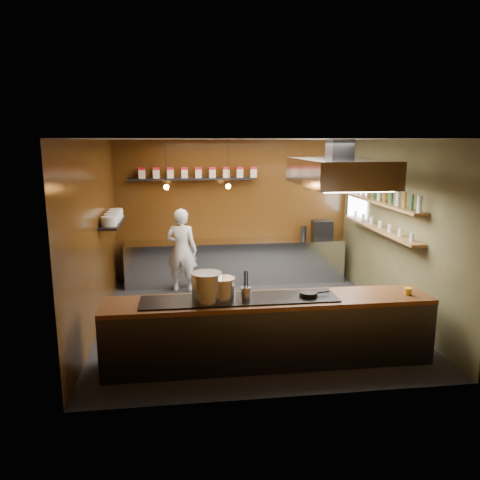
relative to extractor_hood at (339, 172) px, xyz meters
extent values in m
plane|color=black|center=(-1.30, 0.40, -2.51)|extent=(5.00, 5.00, 0.00)
plane|color=#3D220B|center=(-1.30, 2.90, -1.01)|extent=(5.00, 0.00, 5.00)
plane|color=#3D220B|center=(-3.80, 0.40, -1.01)|extent=(0.00, 5.00, 5.00)
plane|color=#4A492A|center=(1.20, 0.40, -1.01)|extent=(0.00, 5.00, 5.00)
plane|color=silver|center=(-1.30, 0.40, 0.49)|extent=(5.00, 5.00, 0.00)
plane|color=white|center=(1.15, 2.10, -0.61)|extent=(0.00, 1.00, 1.00)
cube|color=silver|center=(-1.30, 2.57, -2.06)|extent=(4.60, 0.65, 0.90)
cube|color=#38383D|center=(-1.30, -1.20, -2.08)|extent=(4.40, 0.70, 0.86)
cube|color=brown|center=(-1.30, -1.20, -1.62)|extent=(4.40, 0.72, 0.06)
cube|color=black|center=(-1.70, -1.20, -1.58)|extent=(2.60, 0.55, 0.02)
cube|color=black|center=(-2.20, 2.76, -0.31)|extent=(2.60, 0.26, 0.04)
cube|color=black|center=(-3.64, 1.40, -0.96)|extent=(0.30, 1.40, 0.04)
cube|color=olive|center=(1.04, 0.70, -0.59)|extent=(0.26, 2.80, 0.04)
cube|color=olive|center=(1.04, 0.70, -1.06)|extent=(0.26, 2.80, 0.04)
cube|color=#38383D|center=(0.00, 0.00, 0.34)|extent=(0.35, 0.35, 0.30)
cube|color=silver|center=(0.00, 0.00, -0.01)|extent=(1.20, 2.00, 0.40)
cube|color=white|center=(0.00, 0.00, -0.22)|extent=(1.00, 1.80, 0.02)
cylinder|color=black|center=(-2.70, 2.10, 0.04)|extent=(0.01, 0.01, 0.90)
sphere|color=orange|center=(-2.70, 2.10, -0.41)|extent=(0.10, 0.10, 0.10)
cylinder|color=black|center=(-1.50, 2.10, 0.04)|extent=(0.01, 0.01, 0.90)
sphere|color=orange|center=(-1.50, 2.10, -0.41)|extent=(0.10, 0.10, 0.10)
cube|color=beige|center=(-3.20, 2.76, -0.20)|extent=(0.13, 0.13, 0.17)
cube|color=#B21523|center=(-3.20, 2.76, -0.09)|extent=(0.13, 0.13, 0.05)
cube|color=beige|center=(-2.91, 2.76, -0.20)|extent=(0.13, 0.13, 0.17)
cube|color=#B21523|center=(-2.91, 2.76, -0.09)|extent=(0.13, 0.13, 0.05)
cube|color=beige|center=(-2.62, 2.76, -0.20)|extent=(0.13, 0.13, 0.17)
cube|color=#B21523|center=(-2.62, 2.76, -0.09)|extent=(0.14, 0.13, 0.05)
cube|color=beige|center=(-2.34, 2.76, -0.20)|extent=(0.13, 0.13, 0.17)
cube|color=#B21523|center=(-2.34, 2.76, -0.09)|extent=(0.13, 0.13, 0.05)
cube|color=beige|center=(-2.05, 2.76, -0.20)|extent=(0.13, 0.13, 0.17)
cube|color=#B21523|center=(-2.05, 2.76, -0.09)|extent=(0.14, 0.13, 0.05)
cube|color=beige|center=(-1.76, 2.76, -0.20)|extent=(0.13, 0.13, 0.17)
cube|color=#B21523|center=(-1.76, 2.76, -0.09)|extent=(0.14, 0.13, 0.05)
cube|color=beige|center=(-1.48, 2.76, -0.20)|extent=(0.13, 0.13, 0.17)
cube|color=#B21523|center=(-1.48, 2.76, -0.09)|extent=(0.14, 0.13, 0.05)
cube|color=beige|center=(-1.19, 2.76, -0.20)|extent=(0.13, 0.13, 0.17)
cube|color=#B21523|center=(-1.19, 2.76, -0.09)|extent=(0.14, 0.13, 0.05)
cube|color=beige|center=(-0.90, 2.76, -0.20)|extent=(0.13, 0.13, 0.17)
cube|color=#B21523|center=(-0.90, 2.76, -0.09)|extent=(0.14, 0.13, 0.05)
cylinder|color=silver|center=(-3.64, 0.95, -0.86)|extent=(0.26, 0.26, 0.16)
cylinder|color=silver|center=(-3.64, 1.25, -0.86)|extent=(0.26, 0.26, 0.16)
cylinder|color=silver|center=(-3.64, 1.55, -0.86)|extent=(0.26, 0.26, 0.16)
cylinder|color=silver|center=(-3.64, 1.85, -0.86)|extent=(0.26, 0.26, 0.16)
cylinder|color=silver|center=(1.04, -0.60, -0.45)|extent=(0.06, 0.06, 0.24)
cylinder|color=#2D5933|center=(1.04, -0.36, -0.45)|extent=(0.06, 0.06, 0.24)
cylinder|color=#8C601E|center=(1.04, -0.13, -0.45)|extent=(0.06, 0.06, 0.24)
cylinder|color=silver|center=(1.04, 0.11, -0.45)|extent=(0.06, 0.06, 0.24)
cylinder|color=#2D5933|center=(1.04, 0.35, -0.45)|extent=(0.06, 0.06, 0.24)
cylinder|color=#8C601E|center=(1.04, 0.58, -0.45)|extent=(0.06, 0.06, 0.24)
cylinder|color=silver|center=(1.04, 0.82, -0.45)|extent=(0.06, 0.06, 0.24)
cylinder|color=#2D5933|center=(1.04, 1.05, -0.45)|extent=(0.06, 0.06, 0.24)
cylinder|color=#8C601E|center=(1.04, 1.29, -0.45)|extent=(0.06, 0.06, 0.24)
cylinder|color=silver|center=(1.04, 1.53, -0.45)|extent=(0.06, 0.06, 0.24)
cylinder|color=#2D5933|center=(1.04, 1.76, -0.45)|extent=(0.06, 0.06, 0.24)
cylinder|color=#8C601E|center=(1.04, 2.00, -0.45)|extent=(0.06, 0.06, 0.24)
cylinder|color=silver|center=(1.04, -0.45, -0.97)|extent=(0.07, 0.07, 0.13)
cylinder|color=silver|center=(1.04, -0.07, -0.97)|extent=(0.07, 0.07, 0.13)
cylinder|color=silver|center=(1.04, 0.32, -0.97)|extent=(0.07, 0.07, 0.13)
cylinder|color=silver|center=(1.04, 0.70, -0.97)|extent=(0.07, 0.07, 0.13)
cylinder|color=silver|center=(1.04, 1.08, -0.97)|extent=(0.07, 0.07, 0.13)
cylinder|color=silver|center=(1.04, 1.47, -0.97)|extent=(0.07, 0.07, 0.13)
cylinder|color=silver|center=(1.04, 1.85, -0.97)|extent=(0.07, 0.07, 0.13)
cylinder|color=silver|center=(-2.14, -1.25, -1.37)|extent=(0.40, 0.40, 0.38)
cylinder|color=silver|center=(-1.92, -1.22, -1.42)|extent=(0.39, 0.39, 0.30)
cylinder|color=#B8BBC0|center=(-1.63, -1.27, -1.48)|extent=(0.16, 0.16, 0.17)
cylinder|color=black|center=(-0.78, -1.25, -1.55)|extent=(0.25, 0.25, 0.03)
cylinder|color=black|center=(-0.78, -1.25, -1.52)|extent=(0.23, 0.23, 0.03)
cylinder|color=black|center=(-0.58, -1.22, -1.52)|extent=(0.18, 0.05, 0.02)
cylinder|color=yellow|center=(0.60, -1.28, -1.54)|extent=(0.14, 0.14, 0.09)
cube|color=black|center=(0.57, 2.53, -1.40)|extent=(0.43, 0.41, 0.40)
imported|color=silver|center=(-2.44, 2.08, -1.66)|extent=(0.70, 0.55, 1.69)
camera|label=1|loc=(-2.45, -7.02, 0.47)|focal=35.00mm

